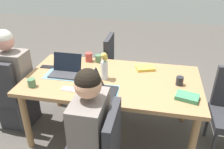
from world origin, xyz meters
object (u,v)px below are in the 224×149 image
laptop_head_left_left_mid (66,70)px  phone_silver (69,89)px  person_head_left_left_mid (15,86)px  chair_far_left_far (117,64)px  chair_head_left_left_mid (7,90)px  person_near_left_near (91,142)px  phone_black (47,67)px  laptop_near_left_near (101,91)px  coffee_mug_near_left (32,83)px  coffee_mug_near_right (180,81)px  book_red_cover (145,68)px  coffee_mug_centre_left (98,59)px  dining_table (112,85)px  book_blue_cover (187,97)px  flower_vase (104,66)px  coffee_mug_centre_right (89,57)px

laptop_head_left_left_mid → phone_silver: 0.34m
person_head_left_left_mid → chair_far_left_far: (1.06, 0.85, -0.03)m
chair_head_left_left_mid → person_near_left_near: bearing=-27.6°
person_near_left_near → laptop_head_left_left_mid: person_near_left_near is taller
phone_black → phone_silver: same height
laptop_near_left_near → coffee_mug_near_left: laptop_near_left_near is taller
laptop_near_left_near → coffee_mug_near_right: 0.79m
laptop_head_left_left_mid → book_red_cover: laptop_head_left_left_mid is taller
coffee_mug_near_right → coffee_mug_centre_left: bearing=158.8°
chair_far_left_far → coffee_mug_centre_left: 0.54m
coffee_mug_near_right → phone_silver: coffee_mug_near_right is taller
person_head_left_left_mid → chair_far_left_far: 1.36m
person_near_left_near → coffee_mug_centre_left: size_ratio=13.44×
book_red_cover → person_near_left_near: bearing=-128.2°
chair_far_left_far → laptop_head_left_left_mid: 0.95m
chair_head_left_left_mid → person_head_left_left_mid: bearing=51.2°
dining_table → person_head_left_left_mid: bearing=-178.2°
laptop_head_left_left_mid → book_blue_cover: laptop_head_left_left_mid is taller
coffee_mug_near_right → person_head_left_left_mid: bearing=-178.4°
chair_far_left_far → laptop_near_left_near: (0.06, -1.14, 0.27)m
flower_vase → chair_far_left_far: bearing=91.1°
flower_vase → phone_silver: flower_vase is taller
coffee_mug_near_right → book_red_cover: 0.46m
coffee_mug_near_right → flower_vase: bearing=-177.8°
person_near_left_near → chair_far_left_far: person_near_left_near is taller
person_head_left_left_mid → laptop_head_left_left_mid: person_head_left_left_mid is taller
book_blue_cover → phone_black: size_ratio=1.33×
book_red_cover → book_blue_cover: size_ratio=1.00×
chair_head_left_left_mid → flower_vase: bearing=4.8°
coffee_mug_centre_right → coffee_mug_near_right: bearing=-19.0°
coffee_mug_near_left → coffee_mug_centre_right: coffee_mug_centre_right is taller
laptop_head_left_left_mid → person_head_left_left_mid: bearing=-176.0°
coffee_mug_near_left → coffee_mug_near_right: bearing=12.8°
chair_far_left_far → book_blue_cover: chair_far_left_far is taller
book_blue_cover → phone_silver: (-1.10, -0.06, -0.02)m
person_head_left_left_mid → phone_silver: person_head_left_left_mid is taller
flower_vase → laptop_head_left_left_mid: flower_vase is taller
chair_head_left_left_mid → book_blue_cover: size_ratio=4.50×
chair_head_left_left_mid → chair_far_left_far: 1.45m
chair_head_left_left_mid → coffee_mug_centre_left: (0.97, 0.48, 0.27)m
person_head_left_left_mid → dining_table: bearing=1.8°
coffee_mug_near_right → coffee_mug_centre_left: size_ratio=0.98×
person_head_left_left_mid → chair_far_left_far: size_ratio=1.33×
laptop_near_left_near → person_near_left_near: bearing=-89.0°
person_head_left_left_mid → coffee_mug_centre_left: person_head_left_left_mid is taller
book_blue_cover → person_near_left_near: bearing=-131.9°
laptop_near_left_near → chair_far_left_far: bearing=92.9°
laptop_head_left_left_mid → book_blue_cover: bearing=-10.8°
coffee_mug_centre_left → laptop_head_left_left_mid: bearing=-126.0°
book_blue_cover → phone_black: (-1.52, 0.35, -0.02)m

